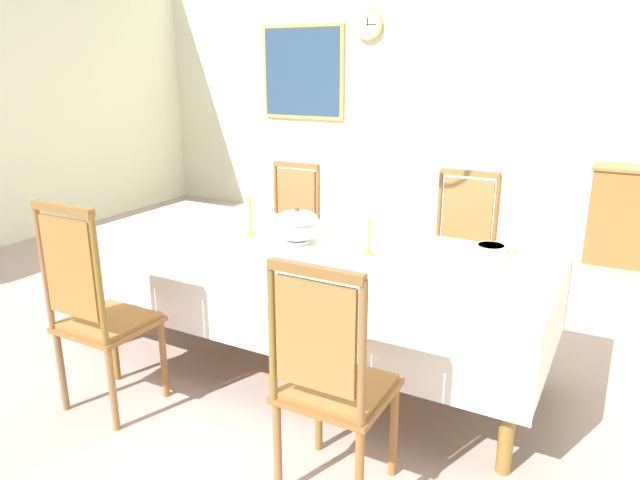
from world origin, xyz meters
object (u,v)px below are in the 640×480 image
(chair_north_a, at_px, (288,229))
(candlestick_west, at_px, (250,213))
(bowl_far_left, at_px, (237,252))
(dining_table, at_px, (307,256))
(spoon_primary, at_px, (513,252))
(candlestick_east, at_px, (369,233))
(bowl_near_right, at_px, (297,220))
(chair_south_a, at_px, (96,309))
(soup_tureen, at_px, (297,226))
(chair_south_b, at_px, (331,378))
(bowl_near_left, at_px, (491,247))
(spoon_secondary, at_px, (286,220))
(chair_north_b, at_px, (460,252))
(mounted_clock, at_px, (369,25))
(framed_painting, at_px, (302,72))

(chair_north_a, height_order, candlestick_west, candlestick_west)
(candlestick_west, distance_m, bowl_far_left, 0.41)
(dining_table, distance_m, spoon_primary, 1.17)
(dining_table, bearing_deg, candlestick_east, -0.00)
(candlestick_west, distance_m, bowl_near_right, 0.41)
(chair_north_a, xyz_separation_m, candlestick_east, (1.10, -0.93, 0.35))
(dining_table, relative_size, chair_south_a, 2.39)
(chair_south_a, distance_m, soup_tureen, 1.18)
(chair_south_b, relative_size, spoon_primary, 6.08)
(candlestick_west, xyz_separation_m, bowl_near_left, (1.37, 0.39, -0.12))
(bowl_near_right, relative_size, spoon_secondary, 0.89)
(dining_table, relative_size, soup_tureen, 10.39)
(bowl_far_left, bearing_deg, candlestick_west, 114.00)
(spoon_secondary, bearing_deg, candlestick_east, -20.27)
(chair_south_a, relative_size, chair_north_a, 1.10)
(bowl_near_right, bearing_deg, candlestick_west, -105.72)
(chair_north_b, xyz_separation_m, candlestick_east, (-0.26, -0.94, 0.33))
(dining_table, xyz_separation_m, candlestick_east, (0.39, -0.00, 0.20))
(spoon_secondary, bearing_deg, chair_south_b, -45.15)
(mounted_clock, bearing_deg, chair_north_b, -53.35)
(chair_north_b, distance_m, candlestick_west, 1.45)
(candlestick_east, height_order, bowl_far_left, candlestick_east)
(chair_north_a, height_order, bowl_near_left, chair_north_a)
(chair_south_b, relative_size, bowl_far_left, 6.72)
(chair_north_b, relative_size, bowl_near_left, 6.29)
(chair_north_a, bearing_deg, bowl_near_right, 126.83)
(soup_tureen, xyz_separation_m, spoon_secondary, (-0.33, 0.40, -0.10))
(chair_north_a, distance_m, chair_north_b, 1.36)
(spoon_primary, height_order, spoon_secondary, same)
(chair_south_a, relative_size, mounted_clock, 3.60)
(candlestick_west, bearing_deg, spoon_secondary, 90.03)
(chair_south_a, distance_m, chair_north_b, 2.32)
(chair_north_a, distance_m, spoon_secondary, 0.66)
(bowl_near_left, distance_m, mounted_clock, 3.91)
(chair_north_a, bearing_deg, soup_tureen, 124.61)
(chair_north_a, bearing_deg, mounted_clock, -79.52)
(candlestick_east, height_order, spoon_secondary, candlestick_east)
(chair_north_a, bearing_deg, bowl_near_left, 162.17)
(chair_north_b, bearing_deg, spoon_secondary, 26.96)
(chair_north_a, distance_m, framed_painting, 3.00)
(chair_north_b, xyz_separation_m, spoon_secondary, (-1.05, -0.53, 0.22))
(chair_south_a, xyz_separation_m, spoon_secondary, (0.31, 1.34, 0.20))
(spoon_primary, bearing_deg, candlestick_east, -149.47)
(chair_north_a, distance_m, chair_south_b, 2.31)
(chair_north_a, bearing_deg, framed_painting, -62.01)
(framed_painting, bearing_deg, chair_north_b, -42.56)
(bowl_far_left, distance_m, spoon_primary, 1.54)
(spoon_primary, distance_m, spoon_secondary, 1.48)
(bowl_near_right, height_order, spoon_secondary, bowl_near_right)
(bowl_near_left, relative_size, bowl_near_right, 1.11)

